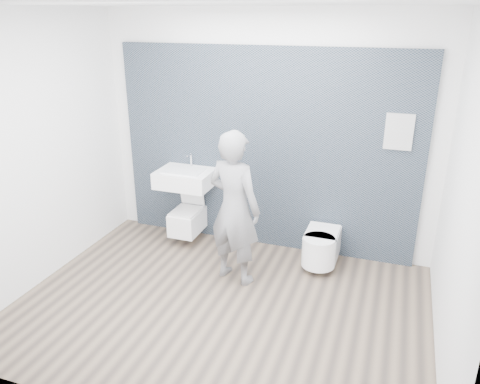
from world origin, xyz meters
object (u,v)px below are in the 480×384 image
(toilet_rounded, at_px, (321,247))
(visitor, at_px, (234,208))
(washbasin, at_px, (185,178))
(toilet_square, at_px, (187,219))

(toilet_rounded, relative_size, visitor, 0.38)
(toilet_rounded, xyz_separation_m, visitor, (-0.84, -0.57, 0.59))
(washbasin, relative_size, visitor, 0.40)
(toilet_square, xyz_separation_m, toilet_rounded, (1.71, -0.09, -0.05))
(washbasin, distance_m, visitor, 1.08)
(toilet_square, xyz_separation_m, visitor, (0.87, -0.66, 0.54))
(toilet_rounded, height_order, visitor, visitor)
(toilet_square, height_order, toilet_rounded, toilet_square)
(toilet_square, distance_m, toilet_rounded, 1.71)
(toilet_rounded, bearing_deg, visitor, -145.69)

